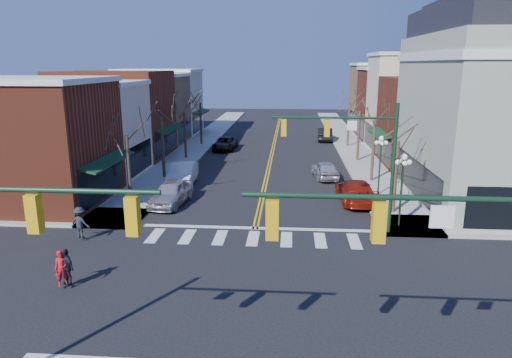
% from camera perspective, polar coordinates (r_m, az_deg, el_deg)
% --- Properties ---
extents(ground, '(160.00, 160.00, 0.00)m').
position_cam_1_polar(ground, '(19.18, -1.94, -14.24)').
color(ground, black).
rests_on(ground, ground).
extents(sidewalk_left, '(3.50, 70.00, 0.15)m').
position_cam_1_polar(sidewalk_left, '(39.34, -11.49, 0.56)').
color(sidewalk_left, '#9E9B93').
rests_on(sidewalk_left, ground).
extents(sidewalk_right, '(3.50, 70.00, 0.15)m').
position_cam_1_polar(sidewalk_right, '(38.48, 14.47, 0.09)').
color(sidewalk_right, '#9E9B93').
rests_on(sidewalk_right, ground).
extents(bldg_left_brick_a, '(10.00, 8.50, 8.00)m').
position_cam_1_polar(bldg_left_brick_a, '(33.80, -26.78, 3.92)').
color(bldg_left_brick_a, maroon).
rests_on(bldg_left_brick_a, ground).
extents(bldg_left_stucco_a, '(10.00, 7.00, 7.50)m').
position_cam_1_polar(bldg_left_stucco_a, '(40.59, -21.19, 5.59)').
color(bldg_left_stucco_a, beige).
rests_on(bldg_left_stucco_a, ground).
extents(bldg_left_brick_b, '(10.00, 9.00, 8.50)m').
position_cam_1_polar(bldg_left_brick_b, '(47.82, -17.18, 7.68)').
color(bldg_left_brick_b, maroon).
rests_on(bldg_left_brick_b, ground).
extents(bldg_left_tan, '(10.00, 7.50, 7.80)m').
position_cam_1_polar(bldg_left_tan, '(55.58, -14.07, 8.34)').
color(bldg_left_tan, '#997954').
rests_on(bldg_left_tan, ground).
extents(bldg_left_stucco_b, '(10.00, 8.00, 8.20)m').
position_cam_1_polar(bldg_left_stucco_b, '(62.94, -11.88, 9.27)').
color(bldg_left_stucco_b, beige).
rests_on(bldg_left_stucco_b, ground).
extents(bldg_right_brick_a, '(10.00, 8.50, 8.00)m').
position_cam_1_polar(bldg_right_brick_a, '(44.93, 22.08, 6.57)').
color(bldg_right_brick_a, maroon).
rests_on(bldg_right_brick_a, ground).
extents(bldg_right_stucco, '(10.00, 7.00, 10.00)m').
position_cam_1_polar(bldg_right_stucco, '(52.24, 19.66, 8.81)').
color(bldg_right_stucco, beige).
rests_on(bldg_right_stucco, ground).
extents(bldg_right_brick_b, '(10.00, 8.00, 8.50)m').
position_cam_1_polar(bldg_right_brick_b, '(59.55, 17.75, 8.79)').
color(bldg_right_brick_b, maroon).
rests_on(bldg_right_brick_b, ground).
extents(bldg_right_tan, '(10.00, 8.00, 9.00)m').
position_cam_1_polar(bldg_right_tan, '(67.32, 16.23, 9.66)').
color(bldg_right_tan, '#997954').
rests_on(bldg_right_tan, ground).
extents(traffic_mast_near_right, '(6.60, 0.28, 7.20)m').
position_cam_1_polar(traffic_mast_near_right, '(10.98, 23.73, -10.80)').
color(traffic_mast_near_right, '#14331E').
rests_on(traffic_mast_near_right, ground).
extents(traffic_mast_far_right, '(6.60, 0.28, 7.20)m').
position_cam_1_polar(traffic_mast_far_right, '(24.84, 12.73, 3.57)').
color(traffic_mast_far_right, '#14331E').
rests_on(traffic_mast_far_right, ground).
extents(lamppost_corner, '(0.36, 0.36, 4.33)m').
position_cam_1_polar(lamppost_corner, '(26.76, 17.83, 0.15)').
color(lamppost_corner, '#14331E').
rests_on(lamppost_corner, ground).
extents(lamppost_midblock, '(0.36, 0.36, 4.33)m').
position_cam_1_polar(lamppost_midblock, '(32.97, 15.29, 2.88)').
color(lamppost_midblock, '#14331E').
rests_on(lamppost_midblock, ground).
extents(tree_left_a, '(0.24, 0.24, 4.76)m').
position_cam_1_polar(tree_left_a, '(30.38, -15.60, 0.80)').
color(tree_left_a, '#382B21').
rests_on(tree_left_a, ground).
extents(tree_left_b, '(0.24, 0.24, 5.04)m').
position_cam_1_polar(tree_left_b, '(37.81, -11.57, 3.80)').
color(tree_left_b, '#382B21').
rests_on(tree_left_b, ground).
extents(tree_left_c, '(0.24, 0.24, 4.55)m').
position_cam_1_polar(tree_left_c, '(45.49, -8.83, 5.32)').
color(tree_left_c, '#382B21').
rests_on(tree_left_c, ground).
extents(tree_left_d, '(0.24, 0.24, 4.90)m').
position_cam_1_polar(tree_left_d, '(53.21, -6.90, 6.84)').
color(tree_left_d, '#382B21').
rests_on(tree_left_d, ground).
extents(tree_right_a, '(0.24, 0.24, 4.62)m').
position_cam_1_polar(tree_right_a, '(29.32, 17.02, 0.09)').
color(tree_right_a, '#382B21').
rests_on(tree_right_a, ground).
extents(tree_right_b, '(0.24, 0.24, 5.18)m').
position_cam_1_polar(tree_right_b, '(36.94, 14.43, 3.51)').
color(tree_right_b, '#382B21').
rests_on(tree_right_b, ground).
extents(tree_right_c, '(0.24, 0.24, 4.83)m').
position_cam_1_polar(tree_right_c, '(44.76, 12.70, 5.18)').
color(tree_right_c, '#382B21').
rests_on(tree_right_c, ground).
extents(tree_right_d, '(0.24, 0.24, 4.97)m').
position_cam_1_polar(tree_right_d, '(52.60, 11.48, 6.62)').
color(tree_right_d, '#382B21').
rests_on(tree_right_d, ground).
extents(car_left_near, '(2.43, 4.92, 1.61)m').
position_cam_1_polar(car_left_near, '(30.87, -10.58, -1.72)').
color(car_left_near, '#BBBBC0').
rests_on(car_left_near, ground).
extents(car_left_mid, '(2.17, 5.30, 1.71)m').
position_cam_1_polar(car_left_mid, '(35.86, -9.16, 0.64)').
color(car_left_mid, silver).
rests_on(car_left_mid, ground).
extents(car_left_far, '(2.41, 5.02, 1.38)m').
position_cam_1_polar(car_left_far, '(50.17, -3.89, 4.44)').
color(car_left_far, black).
rests_on(car_left_far, ground).
extents(car_right_near, '(2.47, 5.49, 1.56)m').
position_cam_1_polar(car_right_near, '(31.63, 12.36, -1.48)').
color(car_right_near, maroon).
rests_on(car_right_near, ground).
extents(car_right_mid, '(2.28, 4.47, 1.46)m').
position_cam_1_polar(car_right_mid, '(37.82, 8.63, 1.16)').
color(car_right_mid, silver).
rests_on(car_right_mid, ground).
extents(car_right_far, '(1.87, 4.89, 1.59)m').
position_cam_1_polar(car_right_far, '(56.86, 8.61, 5.57)').
color(car_right_far, black).
rests_on(car_right_far, ground).
extents(pedestrian_red_a, '(0.67, 0.61, 1.55)m').
position_cam_1_polar(pedestrian_red_a, '(20.83, -23.10, -10.23)').
color(pedestrian_red_a, red).
rests_on(pedestrian_red_a, sidewalk_left).
extents(pedestrian_dark_a, '(0.99, 0.83, 1.59)m').
position_cam_1_polar(pedestrian_dark_a, '(20.87, -22.62, -10.07)').
color(pedestrian_dark_a, black).
rests_on(pedestrian_dark_a, sidewalk_left).
extents(pedestrian_dark_b, '(1.23, 0.89, 1.71)m').
position_cam_1_polar(pedestrian_dark_b, '(25.89, -21.12, -5.10)').
color(pedestrian_dark_b, black).
rests_on(pedestrian_dark_b, sidewalk_left).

